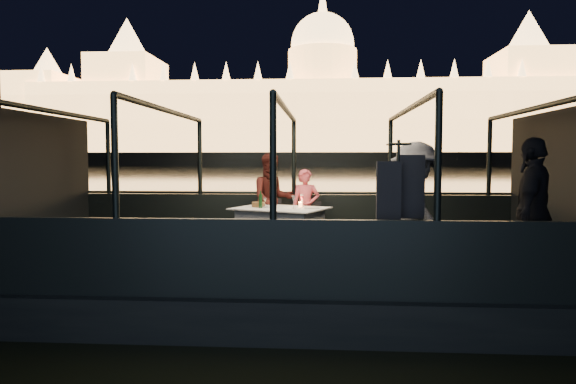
# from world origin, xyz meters

# --- Properties ---
(river_water) EXTENTS (500.00, 500.00, 0.00)m
(river_water) POSITION_xyz_m (0.00, 80.00, 0.00)
(river_water) COLOR black
(river_water) RESTS_ON ground
(boat_hull) EXTENTS (8.60, 4.40, 1.00)m
(boat_hull) POSITION_xyz_m (0.00, 0.00, 0.00)
(boat_hull) COLOR black
(boat_hull) RESTS_ON river_water
(boat_deck) EXTENTS (8.00, 4.00, 0.04)m
(boat_deck) POSITION_xyz_m (0.00, 0.00, 0.48)
(boat_deck) COLOR black
(boat_deck) RESTS_ON boat_hull
(gunwale_port) EXTENTS (8.00, 0.08, 0.90)m
(gunwale_port) POSITION_xyz_m (0.00, 2.00, 0.95)
(gunwale_port) COLOR black
(gunwale_port) RESTS_ON boat_deck
(gunwale_starboard) EXTENTS (8.00, 0.08, 0.90)m
(gunwale_starboard) POSITION_xyz_m (0.00, -2.00, 0.95)
(gunwale_starboard) COLOR black
(gunwale_starboard) RESTS_ON boat_deck
(cabin_glass_port) EXTENTS (8.00, 0.02, 1.40)m
(cabin_glass_port) POSITION_xyz_m (0.00, 2.00, 2.10)
(cabin_glass_port) COLOR #99B2B2
(cabin_glass_port) RESTS_ON gunwale_port
(cabin_glass_starboard) EXTENTS (8.00, 0.02, 1.40)m
(cabin_glass_starboard) POSITION_xyz_m (0.00, -2.00, 2.10)
(cabin_glass_starboard) COLOR #99B2B2
(cabin_glass_starboard) RESTS_ON gunwale_starboard
(cabin_roof_glass) EXTENTS (8.00, 4.00, 0.02)m
(cabin_roof_glass) POSITION_xyz_m (0.00, 0.00, 2.80)
(cabin_roof_glass) COLOR #99B2B2
(cabin_roof_glass) RESTS_ON boat_deck
(end_wall_fore) EXTENTS (0.02, 4.00, 2.30)m
(end_wall_fore) POSITION_xyz_m (-4.00, 0.00, 1.65)
(end_wall_fore) COLOR black
(end_wall_fore) RESTS_ON boat_deck
(end_wall_aft) EXTENTS (0.02, 4.00, 2.30)m
(end_wall_aft) POSITION_xyz_m (4.00, 0.00, 1.65)
(end_wall_aft) COLOR black
(end_wall_aft) RESTS_ON boat_deck
(canopy_ribs) EXTENTS (8.00, 4.00, 2.30)m
(canopy_ribs) POSITION_xyz_m (0.00, 0.00, 1.65)
(canopy_ribs) COLOR black
(canopy_ribs) RESTS_ON boat_deck
(embankment) EXTENTS (400.00, 140.00, 6.00)m
(embankment) POSITION_xyz_m (0.00, 210.00, 1.00)
(embankment) COLOR #423D33
(embankment) RESTS_ON ground
(parliament_building) EXTENTS (220.00, 32.00, 60.00)m
(parliament_building) POSITION_xyz_m (0.00, 175.00, 29.00)
(parliament_building) COLOR #F2D18C
(parliament_building) RESTS_ON embankment
(dining_table_central) EXTENTS (1.74, 1.52, 0.77)m
(dining_table_central) POSITION_xyz_m (-0.15, 0.76, 0.89)
(dining_table_central) COLOR silver
(dining_table_central) RESTS_ON boat_deck
(chair_port_left) EXTENTS (0.42, 0.42, 0.84)m
(chair_port_left) POSITION_xyz_m (-0.40, 1.48, 0.95)
(chair_port_left) COLOR black
(chair_port_left) RESTS_ON boat_deck
(chair_port_right) EXTENTS (0.43, 0.43, 0.80)m
(chair_port_right) POSITION_xyz_m (0.33, 1.35, 0.95)
(chair_port_right) COLOR black
(chair_port_right) RESTS_ON boat_deck
(coat_stand) EXTENTS (0.52, 0.42, 1.80)m
(coat_stand) POSITION_xyz_m (1.44, -1.58, 1.40)
(coat_stand) COLOR black
(coat_stand) RESTS_ON boat_deck
(person_woman_coral) EXTENTS (0.53, 0.37, 1.39)m
(person_woman_coral) POSITION_xyz_m (0.24, 1.54, 1.25)
(person_woman_coral) COLOR #E1525C
(person_woman_coral) RESTS_ON boat_deck
(person_man_maroon) EXTENTS (0.96, 0.85, 1.67)m
(person_man_maroon) POSITION_xyz_m (-0.37, 1.60, 1.25)
(person_man_maroon) COLOR #3F1511
(person_man_maroon) RESTS_ON boat_deck
(passenger_stripe) EXTENTS (0.98, 1.31, 1.80)m
(passenger_stripe) POSITION_xyz_m (1.76, -0.86, 1.35)
(passenger_stripe) COLOR silver
(passenger_stripe) RESTS_ON boat_deck
(passenger_dark) EXTENTS (0.95, 1.17, 1.85)m
(passenger_dark) POSITION_xyz_m (3.13, -1.19, 1.35)
(passenger_dark) COLOR black
(passenger_dark) RESTS_ON boat_deck
(wine_bottle) EXTENTS (0.07, 0.07, 0.28)m
(wine_bottle) POSITION_xyz_m (-0.47, 0.68, 1.42)
(wine_bottle) COLOR #123315
(wine_bottle) RESTS_ON dining_table_central
(bread_basket) EXTENTS (0.29, 0.29, 0.09)m
(bread_basket) POSITION_xyz_m (-0.53, 0.86, 1.31)
(bread_basket) COLOR brown
(bread_basket) RESTS_ON dining_table_central
(amber_candle) EXTENTS (0.06, 0.06, 0.09)m
(amber_candle) POSITION_xyz_m (0.18, 0.88, 1.31)
(amber_candle) COLOR orange
(amber_candle) RESTS_ON dining_table_central
(plate_near) EXTENTS (0.28, 0.28, 0.02)m
(plate_near) POSITION_xyz_m (0.38, 0.70, 1.27)
(plate_near) COLOR silver
(plate_near) RESTS_ON dining_table_central
(plate_far) EXTENTS (0.30, 0.30, 0.01)m
(plate_far) POSITION_xyz_m (-0.36, 0.87, 1.27)
(plate_far) COLOR silver
(plate_far) RESTS_ON dining_table_central
(wine_glass_white) EXTENTS (0.07, 0.07, 0.17)m
(wine_glass_white) POSITION_xyz_m (-0.40, 0.69, 1.36)
(wine_glass_white) COLOR silver
(wine_glass_white) RESTS_ON dining_table_central
(wine_glass_red) EXTENTS (0.08, 0.08, 0.21)m
(wine_glass_red) POSITION_xyz_m (0.20, 0.92, 1.36)
(wine_glass_red) COLOR silver
(wine_glass_red) RESTS_ON dining_table_central
(wine_glass_empty) EXTENTS (0.09, 0.09, 0.21)m
(wine_glass_empty) POSITION_xyz_m (0.08, 0.58, 1.36)
(wine_glass_empty) COLOR silver
(wine_glass_empty) RESTS_ON dining_table_central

